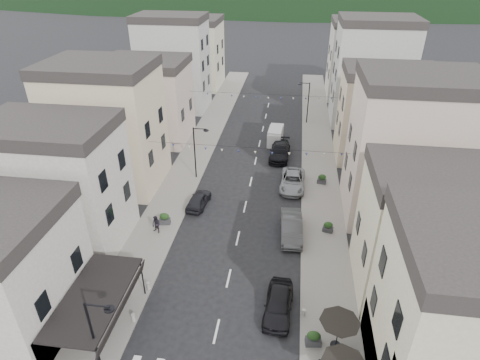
% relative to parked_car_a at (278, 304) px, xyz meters
% --- Properties ---
extents(sidewalk_left, '(4.00, 76.00, 0.12)m').
position_rel_parked_car_a_xyz_m(sidewalk_left, '(-11.46, 23.78, -0.73)').
color(sidewalk_left, slate).
rests_on(sidewalk_left, ground).
extents(sidewalk_right, '(4.00, 76.00, 0.12)m').
position_rel_parked_car_a_xyz_m(sidewalk_right, '(3.54, 23.78, -0.73)').
color(sidewalk_right, slate).
rests_on(sidewalk_right, ground).
extents(boutique_awning, '(3.77, 7.50, 3.28)m').
position_rel_parked_car_a_xyz_m(boutique_awning, '(-11.20, -3.22, 2.32)').
color(boutique_awning, black).
rests_on(boutique_awning, ground).
extents(buildings_row_left, '(10.20, 54.16, 14.00)m').
position_rel_parked_car_a_xyz_m(buildings_row_left, '(-18.46, 29.53, 5.33)').
color(buildings_row_left, '#AAA49C').
rests_on(buildings_row_left, ground).
extents(buildings_row_right, '(10.20, 54.16, 14.50)m').
position_rel_parked_car_a_xyz_m(buildings_row_right, '(10.54, 28.37, 5.52)').
color(buildings_row_right, '#C1B899').
rests_on(buildings_row_right, ground).
extents(streetlamp_left_near, '(1.70, 0.56, 6.00)m').
position_rel_parked_car_a_xyz_m(streetlamp_left_near, '(-9.78, -6.22, 2.90)').
color(streetlamp_left_near, black).
rests_on(streetlamp_left_near, ground).
extents(streetlamp_left_far, '(1.70, 0.56, 6.00)m').
position_rel_parked_car_a_xyz_m(streetlamp_left_far, '(-9.78, 17.78, 2.90)').
color(streetlamp_left_far, black).
rests_on(streetlamp_left_far, ground).
extents(streetlamp_right_far, '(1.70, 0.56, 6.00)m').
position_rel_parked_car_a_xyz_m(streetlamp_right_far, '(1.87, 35.78, 2.90)').
color(streetlamp_right_far, black).
rests_on(streetlamp_right_far, ground).
extents(bollards, '(11.66, 10.26, 0.60)m').
position_rel_parked_car_a_xyz_m(bollards, '(-3.96, -2.72, -0.37)').
color(bollards, gray).
rests_on(bollards, ground).
extents(bunting_near, '(19.00, 0.28, 0.62)m').
position_rel_parked_car_a_xyz_m(bunting_near, '(-3.96, 13.78, 4.86)').
color(bunting_near, black).
rests_on(bunting_near, ground).
extents(bunting_far, '(19.00, 0.28, 0.62)m').
position_rel_parked_car_a_xyz_m(bunting_far, '(-3.96, 29.78, 4.86)').
color(bunting_far, black).
rests_on(bunting_far, ground).
extents(parked_car_a, '(2.13, 4.76, 1.59)m').
position_rel_parked_car_a_xyz_m(parked_car_a, '(0.00, 0.00, 0.00)').
color(parked_car_a, black).
rests_on(parked_car_a, ground).
extents(parked_car_b, '(2.12, 5.30, 1.71)m').
position_rel_parked_car_a_xyz_m(parked_car_b, '(0.64, 8.88, 0.06)').
color(parked_car_b, '#38383A').
rests_on(parked_car_b, ground).
extents(parked_car_c, '(2.63, 5.51, 1.52)m').
position_rel_parked_car_a_xyz_m(parked_car_c, '(0.54, 17.22, -0.04)').
color(parked_car_c, gray).
rests_on(parked_car_c, ground).
extents(parked_car_d, '(2.52, 5.70, 1.63)m').
position_rel_parked_car_a_xyz_m(parked_car_d, '(-1.16, 24.13, 0.02)').
color(parked_car_d, black).
rests_on(parked_car_d, ground).
extents(parked_car_e, '(2.05, 4.19, 1.37)m').
position_rel_parked_car_a_xyz_m(parked_car_e, '(-8.51, 12.36, -0.11)').
color(parked_car_e, black).
rests_on(parked_car_e, ground).
extents(delivery_van, '(1.94, 4.44, 2.09)m').
position_rel_parked_car_a_xyz_m(delivery_van, '(-1.96, 28.41, 0.23)').
color(delivery_van, '#BABABC').
rests_on(delivery_van, ground).
extents(pedestrian_a, '(0.66, 0.44, 1.81)m').
position_rel_parked_car_a_xyz_m(pedestrian_a, '(-12.91, -0.07, 0.23)').
color(pedestrian_a, black).
rests_on(pedestrian_a, sidewalk_left).
extents(pedestrian_b, '(1.00, 0.91, 1.69)m').
position_rel_parked_car_a_xyz_m(pedestrian_b, '(-11.20, 7.50, 0.17)').
color(pedestrian_b, black).
rests_on(pedestrian_b, sidewalk_left).
extents(planter_la, '(1.06, 0.72, 1.09)m').
position_rel_parked_car_a_xyz_m(planter_la, '(-12.30, 1.05, -0.15)').
color(planter_la, '#323235').
rests_on(planter_la, sidewalk_left).
extents(planter_lb, '(1.09, 0.72, 1.13)m').
position_rel_parked_car_a_xyz_m(planter_lb, '(-10.88, 8.85, -0.13)').
color(planter_lb, '#303033').
rests_on(planter_lb, sidewalk_left).
extents(planter_ra, '(1.06, 0.68, 1.11)m').
position_rel_parked_car_a_xyz_m(planter_ra, '(2.36, -2.44, -0.14)').
color(planter_ra, '#303133').
rests_on(planter_ra, sidewalk_right).
extents(planter_rb, '(0.99, 0.70, 1.01)m').
position_rel_parked_car_a_xyz_m(planter_rb, '(3.89, 9.71, -0.18)').
color(planter_rb, '#2B2B2D').
rests_on(planter_rb, sidewalk_right).
extents(planter_rc, '(1.04, 0.70, 1.07)m').
position_rel_parked_car_a_xyz_m(planter_rc, '(3.67, 18.28, -0.16)').
color(planter_rc, '#323234').
rests_on(planter_rc, sidewalk_right).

